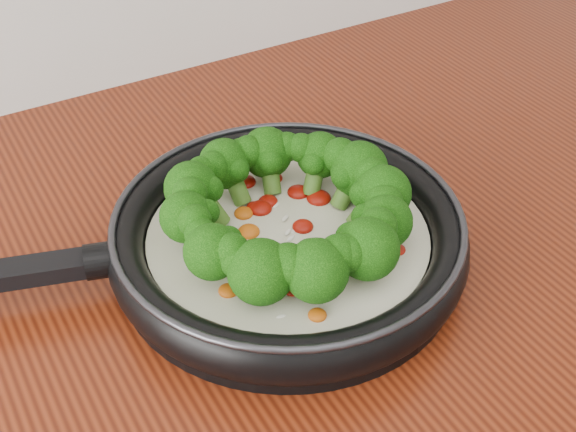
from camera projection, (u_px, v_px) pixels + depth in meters
skillet at (287, 231)px, 0.64m from camera, size 0.49×0.37×0.09m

